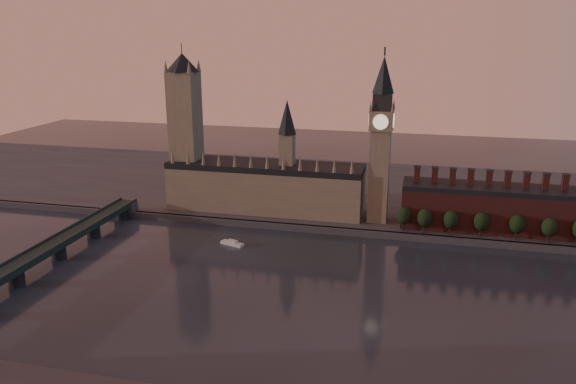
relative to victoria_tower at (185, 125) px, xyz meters
name	(u,v)px	position (x,y,z in m)	size (l,w,h in m)	color
ground	(334,304)	(120.00, -115.00, -59.09)	(900.00, 900.00, 0.00)	black
north_bank	(371,193)	(120.00, 63.04, -57.09)	(900.00, 182.00, 4.00)	#434348
palace_of_westminster	(266,184)	(55.59, -0.09, -37.46)	(130.00, 30.30, 74.00)	gray
victoria_tower	(185,125)	(0.00, 0.00, 0.00)	(24.00, 24.00, 108.00)	gray
big_ben	(381,138)	(130.00, -5.00, -2.26)	(15.00, 15.00, 107.00)	gray
chimney_block	(495,208)	(200.00, -5.00, -41.27)	(110.00, 25.00, 37.00)	#5E2724
embankment_tree_0	(404,216)	(146.91, -20.11, -45.62)	(8.60, 8.60, 14.88)	black
embankment_tree_1	(425,218)	(159.04, -21.21, -45.62)	(8.60, 8.60, 14.88)	black
embankment_tree_2	(451,220)	(174.07, -20.88, -45.62)	(8.60, 8.60, 14.88)	black
embankment_tree_3	(481,221)	(191.14, -20.27, -45.62)	(8.60, 8.60, 14.88)	black
embankment_tree_4	(517,224)	(210.75, -20.10, -45.62)	(8.60, 8.60, 14.88)	black
embankment_tree_5	(549,227)	(227.71, -21.38, -45.62)	(8.60, 8.60, 14.88)	black
westminster_bridge	(34,260)	(-35.00, -117.70, -51.65)	(14.00, 200.00, 11.55)	#1E2E2A
river_boat	(232,243)	(50.92, -57.00, -57.98)	(14.97, 8.37, 2.88)	silver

